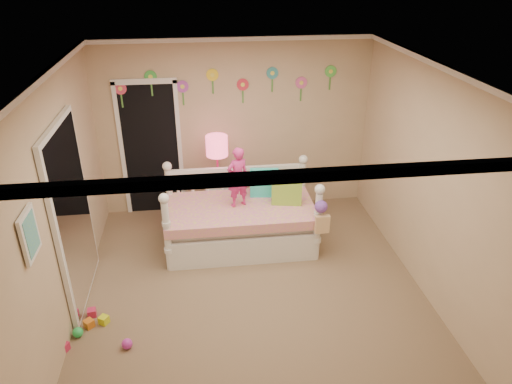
{
  "coord_description": "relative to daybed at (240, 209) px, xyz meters",
  "views": [
    {
      "loc": [
        -0.55,
        -4.4,
        3.6
      ],
      "look_at": [
        0.1,
        0.6,
        1.05
      ],
      "focal_mm": 33.1,
      "sensor_mm": 36.0,
      "label": 1
    }
  ],
  "objects": [
    {
      "name": "floor",
      "position": [
        0.05,
        -1.1,
        -0.54
      ],
      "size": [
        4.0,
        4.5,
        0.01
      ],
      "primitive_type": "cube",
      "color": "#7F684C",
      "rests_on": "ground"
    },
    {
      "name": "ceiling",
      "position": [
        0.05,
        -1.1,
        2.06
      ],
      "size": [
        4.0,
        4.5,
        0.01
      ],
      "primitive_type": "cube",
      "color": "white",
      "rests_on": "floor"
    },
    {
      "name": "back_wall",
      "position": [
        0.05,
        1.15,
        0.76
      ],
      "size": [
        4.0,
        0.01,
        2.6
      ],
      "primitive_type": "cube",
      "color": "tan",
      "rests_on": "floor"
    },
    {
      "name": "left_wall",
      "position": [
        -1.95,
        -1.1,
        0.76
      ],
      "size": [
        0.01,
        4.5,
        2.6
      ],
      "primitive_type": "cube",
      "color": "tan",
      "rests_on": "floor"
    },
    {
      "name": "right_wall",
      "position": [
        2.05,
        -1.1,
        0.76
      ],
      "size": [
        0.01,
        4.5,
        2.6
      ],
      "primitive_type": "cube",
      "color": "tan",
      "rests_on": "floor"
    },
    {
      "name": "crown_molding",
      "position": [
        0.05,
        -1.1,
        2.03
      ],
      "size": [
        4.0,
        4.5,
        0.06
      ],
      "primitive_type": null,
      "color": "white",
      "rests_on": "ceiling"
    },
    {
      "name": "daybed",
      "position": [
        0.0,
        0.0,
        0.0
      ],
      "size": [
        2.01,
        1.08,
        1.09
      ],
      "primitive_type": null,
      "rotation": [
        0.0,
        0.0,
        -0.0
      ],
      "color": "white",
      "rests_on": "floor"
    },
    {
      "name": "pillow_turquoise",
      "position": [
        0.36,
        0.25,
        0.26
      ],
      "size": [
        0.4,
        0.18,
        0.39
      ],
      "primitive_type": "cube",
      "rotation": [
        0.0,
        0.0,
        -0.12
      ],
      "color": "#2AD5BB",
      "rests_on": "daybed"
    },
    {
      "name": "pillow_lime",
      "position": [
        0.62,
        -0.02,
        0.25
      ],
      "size": [
        0.42,
        0.22,
        0.38
      ],
      "primitive_type": "cube",
      "rotation": [
        0.0,
        0.0,
        -0.19
      ],
      "color": "#8DC73C",
      "rests_on": "daybed"
    },
    {
      "name": "child",
      "position": [
        -0.02,
        0.01,
        0.47
      ],
      "size": [
        0.35,
        0.3,
        0.82
      ],
      "primitive_type": "imported",
      "rotation": [
        0.0,
        0.0,
        3.53
      ],
      "color": "#DD328A",
      "rests_on": "daybed"
    },
    {
      "name": "nightstand",
      "position": [
        -0.25,
        0.72,
        -0.22
      ],
      "size": [
        0.4,
        0.31,
        0.65
      ],
      "primitive_type": "cube",
      "rotation": [
        0.0,
        0.0,
        0.04
      ],
      "color": "white",
      "rests_on": "floor"
    },
    {
      "name": "table_lamp",
      "position": [
        -0.25,
        0.72,
        0.56
      ],
      "size": [
        0.31,
        0.31,
        0.68
      ],
      "color": "#F92185",
      "rests_on": "nightstand"
    },
    {
      "name": "closet_doorway",
      "position": [
        -1.2,
        1.13,
        0.49
      ],
      "size": [
        0.9,
        0.04,
        2.07
      ],
      "primitive_type": "cube",
      "color": "black",
      "rests_on": "back_wall"
    },
    {
      "name": "flower_decals",
      "position": [
        -0.04,
        1.13,
        1.4
      ],
      "size": [
        3.4,
        0.02,
        0.5
      ],
      "primitive_type": null,
      "color": "#B2668C",
      "rests_on": "back_wall"
    },
    {
      "name": "mirror_closet",
      "position": [
        -1.91,
        -0.8,
        0.51
      ],
      "size": [
        0.07,
        1.3,
        2.1
      ],
      "primitive_type": "cube",
      "color": "white",
      "rests_on": "left_wall"
    },
    {
      "name": "wall_picture",
      "position": [
        -1.92,
        -2.0,
        1.01
      ],
      "size": [
        0.05,
        0.34,
        0.42
      ],
      "primitive_type": "cube",
      "color": "white",
      "rests_on": "left_wall"
    },
    {
      "name": "hanging_bag",
      "position": [
        0.96,
        -0.56,
        0.12
      ],
      "size": [
        0.2,
        0.16,
        0.36
      ],
      "primitive_type": null,
      "color": "beige",
      "rests_on": "daybed"
    },
    {
      "name": "toy_scatter",
      "position": [
        -1.7,
        -1.84,
        -0.49
      ],
      "size": [
        1.15,
        1.48,
        0.11
      ],
      "primitive_type": null,
      "rotation": [
        0.0,
        0.0,
        -0.3
      ],
      "color": "#996666",
      "rests_on": "floor"
    }
  ]
}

